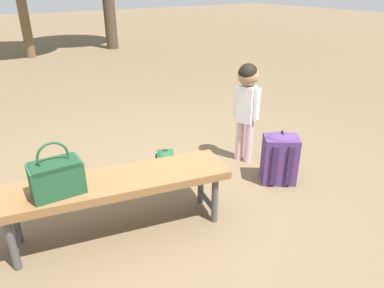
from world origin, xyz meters
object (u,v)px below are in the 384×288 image
object	(u,v)px
backpack_small	(166,166)
handbag	(57,177)
child_standing	(247,98)
backpack_large	(280,156)
park_bench	(117,186)

from	to	relation	value
backpack_small	handbag	bearing A→B (deg)	-159.76
child_standing	backpack_large	world-z (taller)	child_standing
park_bench	child_standing	distance (m)	1.59
child_standing	backpack_large	distance (m)	0.65
backpack_large	backpack_small	size ratio (longest dim) A/B	1.48
child_standing	backpack_small	bearing A→B (deg)	176.24
handbag	backpack_small	xyz separation A→B (m)	(1.01, 0.37, -0.41)
park_bench	handbag	size ratio (longest dim) A/B	4.48
child_standing	park_bench	bearing A→B (deg)	-167.11
backpack_large	backpack_small	world-z (taller)	backpack_large
child_standing	backpack_large	size ratio (longest dim) A/B	1.98
park_bench	backpack_large	world-z (taller)	backpack_large
child_standing	backpack_small	xyz separation A→B (m)	(-0.89, 0.06, -0.50)
handbag	backpack_large	distance (m)	1.93
park_bench	child_standing	xyz separation A→B (m)	(1.53, 0.35, 0.28)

